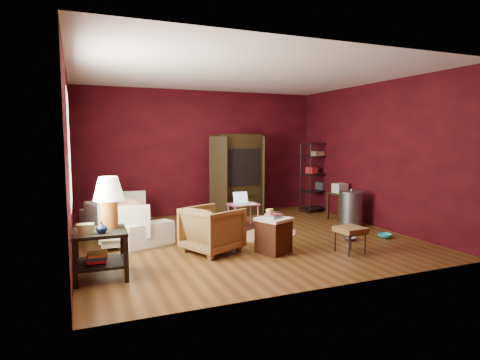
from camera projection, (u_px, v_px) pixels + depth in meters
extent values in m
cube|color=brown|center=(244.00, 239.00, 6.97)|extent=(5.50, 5.00, 0.02)
cube|color=white|center=(245.00, 73.00, 6.67)|extent=(5.50, 5.00, 0.02)
cube|color=#45090F|center=(202.00, 153.00, 9.13)|extent=(5.50, 0.02, 2.80)
cube|color=#45090F|center=(331.00, 168.00, 4.51)|extent=(5.50, 0.02, 2.80)
cube|color=#45090F|center=(69.00, 161.00, 5.78)|extent=(0.02, 5.00, 2.80)
cube|color=#45090F|center=(374.00, 155.00, 7.86)|extent=(0.02, 5.00, 2.80)
cube|color=white|center=(69.00, 149.00, 4.85)|extent=(0.02, 1.20, 1.40)
imported|color=beige|center=(123.00, 215.00, 6.95)|extent=(1.23, 2.14, 0.80)
imported|color=black|center=(212.00, 227.00, 6.09)|extent=(0.95, 0.97, 0.77)
imported|color=#BABCC1|center=(350.00, 234.00, 6.82)|extent=(0.24, 0.09, 0.23)
imported|color=#29C0BF|center=(385.00, 231.00, 6.98)|extent=(0.25, 0.13, 0.24)
imported|color=#0B183B|center=(102.00, 228.00, 4.79)|extent=(0.16, 0.16, 0.13)
imported|color=#CEC164|center=(270.00, 211.00, 5.96)|extent=(0.12, 0.10, 0.11)
cube|color=black|center=(100.00, 232.00, 4.94)|extent=(0.65, 0.65, 0.04)
cube|color=black|center=(101.00, 263.00, 4.99)|extent=(0.60, 0.60, 0.03)
cube|color=black|center=(75.00, 264.00, 4.61)|extent=(0.05, 0.05, 0.59)
cube|color=black|center=(126.00, 258.00, 4.81)|extent=(0.05, 0.05, 0.59)
cube|color=black|center=(76.00, 251.00, 5.14)|extent=(0.05, 0.05, 0.59)
cube|color=black|center=(122.00, 247.00, 5.34)|extent=(0.05, 0.05, 0.59)
cylinder|color=orange|center=(109.00, 214.00, 5.07)|extent=(0.22, 0.22, 0.36)
cone|color=#F2E5C6|center=(109.00, 188.00, 5.03)|extent=(0.39, 0.39, 0.29)
cube|color=#908B4E|center=(86.00, 229.00, 4.73)|extent=(0.19, 0.13, 0.13)
cube|color=#D24834|center=(96.00, 260.00, 4.96)|extent=(0.24, 0.30, 0.03)
cube|color=blue|center=(97.00, 257.00, 4.96)|extent=(0.24, 0.30, 0.03)
cube|color=#ECE54E|center=(98.00, 254.00, 4.96)|extent=(0.24, 0.30, 0.03)
cube|color=beige|center=(126.00, 224.00, 6.95)|extent=(0.93, 1.80, 0.36)
cube|color=beige|center=(107.00, 211.00, 6.84)|extent=(0.37, 1.73, 0.73)
cube|color=beige|center=(126.00, 222.00, 6.10)|extent=(0.74, 0.25, 0.50)
cube|color=beige|center=(126.00, 204.00, 7.76)|extent=(0.74, 0.25, 0.50)
ellipsoid|color=red|center=(129.00, 212.00, 6.45)|extent=(0.53, 0.53, 0.25)
ellipsoid|color=red|center=(129.00, 206.00, 6.93)|extent=(0.59, 0.59, 0.29)
ellipsoid|color=beige|center=(129.00, 204.00, 7.37)|extent=(0.49, 0.49, 0.24)
cube|color=#492210|center=(274.00, 237.00, 6.07)|extent=(0.54, 0.54, 0.50)
cube|color=beige|center=(274.00, 219.00, 6.04)|extent=(0.58, 0.58, 0.05)
cube|color=#EFDFC5|center=(274.00, 217.00, 6.03)|extent=(0.29, 0.26, 0.02)
cube|color=#5491C5|center=(274.00, 216.00, 6.03)|extent=(0.29, 0.27, 0.02)
cube|color=#E1545A|center=(274.00, 214.00, 6.03)|extent=(0.26, 0.23, 0.02)
cube|color=black|center=(275.00, 212.00, 6.10)|extent=(0.13, 0.14, 0.02)
cube|color=black|center=(350.00, 230.00, 6.05)|extent=(0.41, 0.41, 0.08)
cube|color=black|center=(350.00, 233.00, 6.05)|extent=(0.37, 0.37, 0.02)
cylinder|color=black|center=(349.00, 246.00, 5.86)|extent=(0.02, 0.02, 0.32)
cylinder|color=black|center=(365.00, 244.00, 6.00)|extent=(0.02, 0.02, 0.32)
cylinder|color=black|center=(335.00, 241.00, 6.14)|extent=(0.02, 0.02, 0.32)
cylinder|color=black|center=(351.00, 239.00, 6.27)|extent=(0.02, 0.02, 0.32)
cylinder|color=beige|center=(253.00, 231.00, 7.45)|extent=(1.81, 1.81, 0.01)
cube|color=#4A1A13|center=(231.00, 228.00, 7.70)|extent=(1.48, 1.35, 0.01)
cube|color=#AA4D62|center=(243.00, 204.00, 7.73)|extent=(0.57, 0.41, 0.03)
cylinder|color=#AA4D62|center=(235.00, 219.00, 7.51)|extent=(0.03, 0.03, 0.46)
cylinder|color=#AA4D62|center=(258.00, 217.00, 7.71)|extent=(0.03, 0.03, 0.46)
cylinder|color=#AA4D62|center=(229.00, 216.00, 7.79)|extent=(0.03, 0.03, 0.46)
cylinder|color=#AA4D62|center=(251.00, 214.00, 7.99)|extent=(0.03, 0.03, 0.46)
cube|color=silver|center=(243.00, 203.00, 7.75)|extent=(0.30, 0.22, 0.01)
cube|color=silver|center=(240.00, 197.00, 7.83)|extent=(0.30, 0.08, 0.20)
cube|color=white|center=(240.00, 205.00, 7.60)|extent=(0.26, 0.32, 0.00)
cube|color=white|center=(251.00, 204.00, 7.70)|extent=(0.23, 0.30, 0.00)
cube|color=black|center=(236.00, 175.00, 9.04)|extent=(1.12, 0.70, 1.82)
cube|color=black|center=(238.00, 167.00, 8.94)|extent=(0.91, 0.54, 0.81)
cube|color=black|center=(219.00, 177.00, 8.53)|extent=(0.32, 0.35, 1.72)
cube|color=black|center=(264.00, 175.00, 9.09)|extent=(0.24, 0.40, 1.72)
cube|color=#292B2D|center=(237.00, 171.00, 8.99)|extent=(0.65, 0.55, 0.50)
cube|color=black|center=(243.00, 172.00, 8.78)|extent=(0.48, 0.07, 0.38)
cube|color=black|center=(237.00, 196.00, 9.05)|extent=(0.91, 0.58, 0.05)
cylinder|color=black|center=(310.00, 179.00, 9.10)|extent=(0.03, 0.03, 1.62)
cylinder|color=black|center=(333.00, 177.00, 9.52)|extent=(0.03, 0.03, 1.62)
cylinder|color=black|center=(300.00, 178.00, 9.37)|extent=(0.03, 0.03, 1.62)
cylinder|color=black|center=(323.00, 176.00, 9.79)|extent=(0.03, 0.03, 1.62)
cube|color=black|center=(316.00, 208.00, 9.52)|extent=(0.84, 0.50, 0.02)
cube|color=black|center=(317.00, 191.00, 9.48)|extent=(0.84, 0.50, 0.02)
cube|color=black|center=(317.00, 174.00, 9.44)|extent=(0.84, 0.50, 0.02)
cube|color=black|center=(317.00, 157.00, 9.40)|extent=(0.84, 0.50, 0.02)
cube|color=black|center=(318.00, 144.00, 9.36)|extent=(0.84, 0.50, 0.02)
cube|color=#A51B1B|center=(312.00, 170.00, 9.33)|extent=(0.22, 0.26, 0.14)
cube|color=#373744|center=(322.00, 186.00, 9.57)|extent=(0.27, 0.27, 0.18)
cube|color=#896E52|center=(317.00, 154.00, 9.39)|extent=(0.30, 0.23, 0.11)
cube|color=black|center=(340.00, 194.00, 8.47)|extent=(0.45, 0.45, 0.04)
cube|color=black|center=(340.00, 209.00, 8.27)|extent=(0.04, 0.04, 0.57)
cube|color=black|center=(351.00, 207.00, 8.45)|extent=(0.04, 0.04, 0.57)
cube|color=black|center=(328.00, 206.00, 8.55)|extent=(0.04, 0.04, 0.57)
cube|color=black|center=(339.00, 205.00, 8.73)|extent=(0.04, 0.04, 0.57)
cube|color=white|center=(340.00, 188.00, 8.46)|extent=(0.31, 0.26, 0.19)
cylinder|color=gray|center=(351.00, 210.00, 7.87)|extent=(0.54, 0.54, 0.66)
cylinder|color=gray|center=(352.00, 192.00, 7.83)|extent=(0.60, 0.60, 0.04)
sphere|color=gray|center=(352.00, 190.00, 7.83)|extent=(0.08, 0.08, 0.07)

